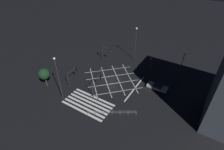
% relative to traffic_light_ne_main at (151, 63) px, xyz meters
% --- Properties ---
extents(ground_plane, '(200.00, 200.00, 0.00)m').
position_rel_traffic_light_ne_main_xyz_m(ground_plane, '(-6.51, -7.34, -3.10)').
color(ground_plane, black).
extents(road_markings, '(14.95, 19.30, 0.01)m').
position_rel_traffic_light_ne_main_xyz_m(road_markings, '(-6.12, -13.33, -3.09)').
color(road_markings, silver).
rests_on(road_markings, ground_plane).
extents(traffic_light_ne_main, '(0.39, 0.36, 4.34)m').
position_rel_traffic_light_ne_main_xyz_m(traffic_light_ne_main, '(0.00, 0.00, 0.00)').
color(traffic_light_ne_main, '#2D2D30').
rests_on(traffic_light_ne_main, ground_plane).
extents(traffic_light_ne_cross, '(0.36, 0.39, 4.57)m').
position_rel_traffic_light_ne_main_xyz_m(traffic_light_ne_cross, '(0.21, -0.63, 0.15)').
color(traffic_light_ne_cross, '#2D2D30').
rests_on(traffic_light_ne_cross, ground_plane).
extents(traffic_light_nw_main, '(2.77, 0.36, 3.84)m').
position_rel_traffic_light_ne_main_xyz_m(traffic_light_nw_main, '(-12.58, -0.18, -0.26)').
color(traffic_light_nw_main, '#2D2D30').
rests_on(traffic_light_nw_main, ground_plane).
extents(traffic_light_sw_cross, '(0.36, 3.19, 3.74)m').
position_rel_traffic_light_ne_main_xyz_m(traffic_light_sw_cross, '(-13.47, -12.87, -0.31)').
color(traffic_light_sw_cross, '#2D2D30').
rests_on(traffic_light_sw_cross, ground_plane).
extents(traffic_light_median_south, '(0.36, 3.14, 4.27)m').
position_rel_traffic_light_ne_main_xyz_m(traffic_light_median_south, '(-6.73, -12.97, 0.08)').
color(traffic_light_median_south, '#2D2D30').
rests_on(traffic_light_median_south, ground_plane).
extents(traffic_light_nw_cross, '(0.36, 0.39, 3.55)m').
position_rel_traffic_light_ne_main_xyz_m(traffic_light_nw_cross, '(-14.24, -0.09, -0.55)').
color(traffic_light_nw_cross, '#2D2D30').
rests_on(traffic_light_nw_cross, ground_plane).
extents(street_lamp_east, '(0.54, 0.54, 9.39)m').
position_rel_traffic_light_ne_main_xyz_m(street_lamp_east, '(-6.14, 4.01, 3.60)').
color(street_lamp_east, '#2D2D30').
rests_on(street_lamp_east, ground_plane).
extents(street_lamp_west, '(0.45, 0.45, 9.98)m').
position_rel_traffic_light_ne_main_xyz_m(street_lamp_west, '(-11.83, -18.28, 3.34)').
color(street_lamp_west, '#2D2D30').
rests_on(street_lamp_west, ground_plane).
extents(street_lamp_far, '(0.46, 0.46, 8.12)m').
position_rel_traffic_light_ne_main_xyz_m(street_lamp_far, '(7.10, -0.87, 2.35)').
color(street_lamp_far, '#2D2D30').
rests_on(street_lamp_far, ground_plane).
extents(street_tree_near, '(2.55, 2.55, 4.56)m').
position_rel_traffic_light_ne_main_xyz_m(street_tree_near, '(-18.10, -16.98, 0.16)').
color(street_tree_near, '#473323').
rests_on(street_tree_near, ground_plane).
extents(waiting_car, '(4.55, 1.84, 1.27)m').
position_rel_traffic_light_ne_main_xyz_m(waiting_car, '(3.85, -4.86, -2.50)').
color(waiting_car, '#B7BABC').
rests_on(waiting_car, ground_plane).
extents(pedestrian_railing, '(7.77, 4.78, 1.05)m').
position_rel_traffic_light_ne_main_xyz_m(pedestrian_railing, '(-0.81, -16.64, -2.42)').
color(pedestrian_railing, '#B7B7BC').
rests_on(pedestrian_railing, ground_plane).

